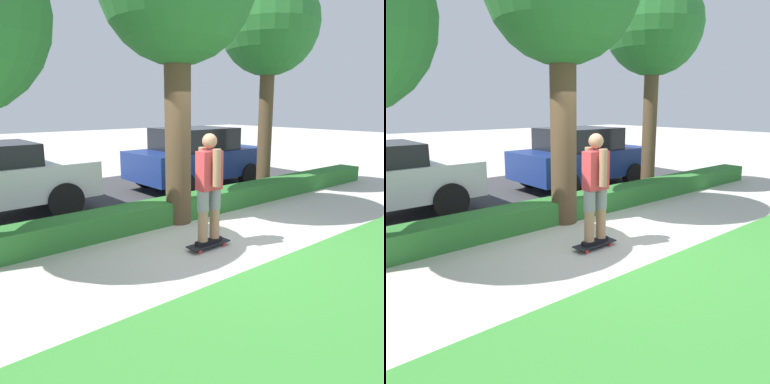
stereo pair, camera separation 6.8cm
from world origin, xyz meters
TOP-DOWN VIEW (x-y plane):
  - ground_plane at (0.00, 0.00)m, footprint 60.00×60.00m
  - street_asphalt at (0.00, 4.20)m, footprint 14.21×5.00m
  - hedge_row at (0.00, 1.60)m, footprint 14.21×0.60m
  - skateboard at (-0.26, -0.01)m, footprint 0.75×0.24m
  - skater_person at (-0.26, -0.01)m, footprint 0.51×0.45m
  - tree_far at (3.61, 2.14)m, footprint 2.42×2.42m
  - parked_car_middle at (2.66, 3.78)m, footprint 3.88×1.97m

SIDE VIEW (x-z plane):
  - ground_plane at x=0.00m, z-range 0.00..0.00m
  - street_asphalt at x=0.00m, z-range 0.00..0.01m
  - skateboard at x=-0.26m, z-range 0.03..0.11m
  - hedge_row at x=0.00m, z-range 0.00..0.44m
  - parked_car_middle at x=2.66m, z-range 0.02..1.68m
  - skater_person at x=-0.26m, z-range 0.14..1.90m
  - tree_far at x=3.61m, z-range 1.41..6.82m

